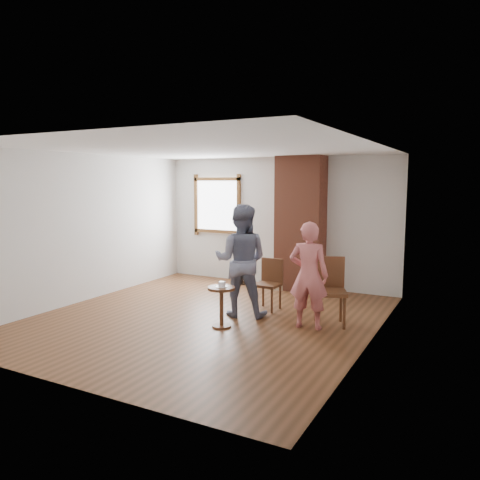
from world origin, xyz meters
name	(u,v)px	position (x,y,z in m)	size (l,w,h in m)	color
ground	(206,318)	(0.00, 0.00, 0.00)	(5.50, 5.50, 0.00)	brown
room_shell	(222,200)	(-0.06, 0.61, 1.81)	(5.04, 5.52, 2.62)	silver
brick_chimney	(300,224)	(0.60, 2.50, 1.30)	(0.90, 0.50, 2.60)	#954C35
stoneware_crock	(280,276)	(0.23, 2.40, 0.25)	(0.39, 0.39, 0.50)	#C7B38F
dark_pot	(243,281)	(-0.61, 2.40, 0.08)	(0.15, 0.15, 0.15)	black
dining_chair_left	(269,281)	(0.64, 0.96, 0.47)	(0.40, 0.40, 0.84)	brown
dining_chair_right	(329,287)	(1.77, 0.63, 0.56)	(0.61, 0.61, 1.00)	brown
side_table	(221,300)	(0.43, -0.27, 0.40)	(0.40, 0.40, 0.60)	brown
cake_plate	(221,287)	(0.43, -0.27, 0.60)	(0.18, 0.18, 0.01)	white
cake_slice	(222,284)	(0.44, -0.27, 0.64)	(0.08, 0.07, 0.06)	white
man	(241,261)	(0.41, 0.39, 0.88)	(0.86, 0.67, 1.77)	#15183B
person_pink	(309,275)	(1.56, 0.28, 0.78)	(0.57, 0.37, 1.56)	#D26969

